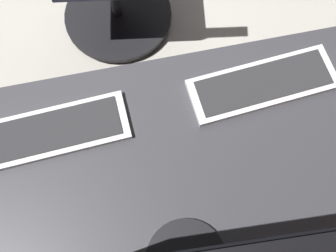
# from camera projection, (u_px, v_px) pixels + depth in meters

# --- Properties ---
(desk) EXTENTS (2.03, 0.67, 0.73)m
(desk) POSITION_uv_depth(u_px,v_px,m) (172.00, 176.00, 1.05)
(desk) COLOR #38383D
(desk) RESTS_ON ground
(drawer_pedestal) EXTENTS (0.40, 0.51, 0.69)m
(drawer_pedestal) POSITION_uv_depth(u_px,v_px,m) (192.00, 197.00, 1.34)
(drawer_pedestal) COLOR #38383D
(drawer_pedestal) RESTS_ON ground
(keyboard_main) EXTENTS (0.43, 0.17, 0.02)m
(keyboard_main) POSITION_uv_depth(u_px,v_px,m) (263.00, 84.00, 1.06)
(keyboard_main) COLOR silver
(keyboard_main) RESTS_ON desk
(keyboard_spare) EXTENTS (0.43, 0.16, 0.02)m
(keyboard_spare) POSITION_uv_depth(u_px,v_px,m) (51.00, 132.00, 1.01)
(keyboard_spare) COLOR silver
(keyboard_spare) RESTS_ON desk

